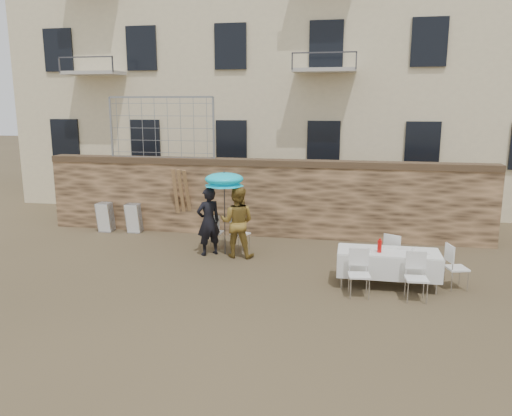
% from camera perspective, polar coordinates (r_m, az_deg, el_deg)
% --- Properties ---
extents(ground, '(80.00, 80.00, 0.00)m').
position_cam_1_polar(ground, '(10.20, -4.66, -10.15)').
color(ground, brown).
rests_on(ground, ground).
extents(stone_wall, '(13.00, 0.50, 2.20)m').
position_cam_1_polar(stone_wall, '(14.59, 0.57, 1.13)').
color(stone_wall, brown).
rests_on(stone_wall, ground).
extents(apartment_building, '(20.00, 8.00, 15.00)m').
position_cam_1_polar(apartment_building, '(21.57, 4.26, 21.66)').
color(apartment_building, beige).
rests_on(apartment_building, ground).
extents(chain_link_fence, '(3.20, 0.06, 1.80)m').
position_cam_1_polar(chain_link_fence, '(15.18, -10.76, 8.95)').
color(chain_link_fence, gray).
rests_on(chain_link_fence, stone_wall).
extents(man_suit, '(0.76, 0.74, 1.75)m').
position_cam_1_polar(man_suit, '(12.73, -5.45, -1.55)').
color(man_suit, black).
rests_on(man_suit, ground).
extents(woman_dress, '(0.88, 0.69, 1.79)m').
position_cam_1_polar(woman_dress, '(12.53, -2.16, -1.62)').
color(woman_dress, '#B98F38').
rests_on(woman_dress, ground).
extents(umbrella, '(1.02, 1.02, 2.02)m').
position_cam_1_polar(umbrella, '(12.52, -3.66, 3.04)').
color(umbrella, '#3F3F44').
rests_on(umbrella, ground).
extents(couple_chair_left, '(0.51, 0.51, 0.96)m').
position_cam_1_polar(couple_chair_left, '(13.33, -4.75, -2.67)').
color(couple_chair_left, white).
rests_on(couple_chair_left, ground).
extents(couple_chair_right, '(0.63, 0.63, 0.96)m').
position_cam_1_polar(couple_chair_right, '(13.17, -1.81, -2.82)').
color(couple_chair_right, white).
rests_on(couple_chair_right, ground).
extents(banquet_table, '(2.10, 0.85, 0.78)m').
position_cam_1_polar(banquet_table, '(10.91, 14.91, -4.97)').
color(banquet_table, white).
rests_on(banquet_table, ground).
extents(soda_bottle, '(0.09, 0.09, 0.26)m').
position_cam_1_polar(soda_bottle, '(10.71, 13.94, -4.27)').
color(soda_bottle, red).
rests_on(soda_bottle, banquet_table).
extents(table_chair_front_left, '(0.53, 0.53, 0.96)m').
position_cam_1_polar(table_chair_front_left, '(10.25, 11.73, -7.40)').
color(table_chair_front_left, white).
rests_on(table_chair_front_left, ground).
extents(table_chair_front_right, '(0.51, 0.51, 0.96)m').
position_cam_1_polar(table_chair_front_right, '(10.33, 17.89, -7.58)').
color(table_chair_front_right, white).
rests_on(table_chair_front_right, ground).
extents(table_chair_back, '(0.65, 0.65, 0.96)m').
position_cam_1_polar(table_chair_back, '(11.77, 15.58, -5.06)').
color(table_chair_back, white).
rests_on(table_chair_back, ground).
extents(table_chair_side, '(0.59, 0.59, 0.96)m').
position_cam_1_polar(table_chair_side, '(11.27, 21.97, -6.25)').
color(table_chair_side, white).
rests_on(table_chair_side, ground).
extents(chair_stack_left, '(0.46, 0.47, 0.92)m').
position_cam_1_polar(chair_stack_left, '(15.86, -16.56, -0.85)').
color(chair_stack_left, white).
rests_on(chair_stack_left, ground).
extents(chair_stack_right, '(0.46, 0.40, 0.92)m').
position_cam_1_polar(chair_stack_right, '(15.47, -13.61, -1.01)').
color(chair_stack_right, white).
rests_on(chair_stack_right, ground).
extents(wood_planks, '(0.70, 0.20, 2.00)m').
position_cam_1_polar(wood_planks, '(14.84, -7.96, 0.80)').
color(wood_planks, '#A37749').
rests_on(wood_planks, ground).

